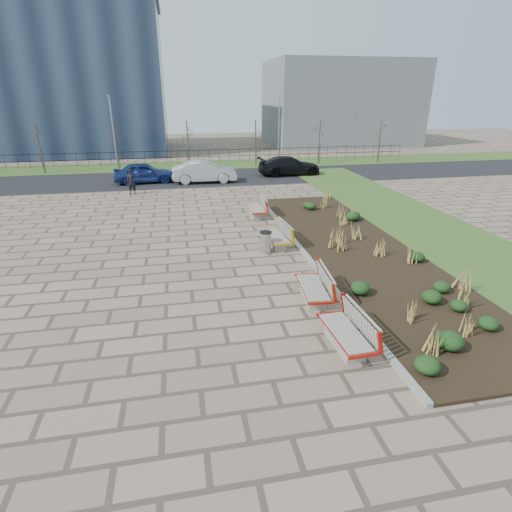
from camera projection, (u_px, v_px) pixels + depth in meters
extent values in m
plane|color=#87705D|center=(225.00, 328.00, 11.44)|extent=(120.00, 120.00, 0.00)
cube|color=black|center=(356.00, 249.00, 17.06)|extent=(4.50, 18.00, 0.10)
cube|color=gray|center=(304.00, 252.00, 16.64)|extent=(0.16, 18.00, 0.15)
cube|color=#33511E|center=(455.00, 242.00, 17.91)|extent=(5.00, 38.00, 0.04)
cube|color=#33511E|center=(189.00, 166.00, 36.88)|extent=(80.00, 5.00, 0.04)
cube|color=black|center=(192.00, 178.00, 31.43)|extent=(80.00, 7.00, 0.02)
cylinder|color=#B2B2B7|center=(266.00, 242.00, 16.65)|extent=(0.48, 0.48, 0.91)
imported|color=black|center=(132.00, 182.00, 26.24)|extent=(0.65, 0.48, 1.66)
imported|color=navy|center=(144.00, 173.00, 29.55)|extent=(4.50, 2.16, 1.48)
imported|color=#9FA2A7|center=(204.00, 172.00, 29.69)|extent=(4.79, 1.78, 1.56)
imported|color=black|center=(289.00, 166.00, 32.43)|extent=(5.15, 2.26, 1.47)
cube|color=slate|center=(340.00, 103.00, 51.22)|extent=(18.00, 12.00, 10.00)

